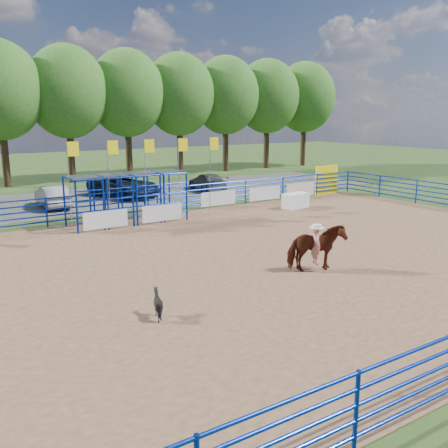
{
  "coord_description": "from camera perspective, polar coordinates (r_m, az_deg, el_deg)",
  "views": [
    {
      "loc": [
        -11.78,
        -14.93,
        5.52
      ],
      "look_at": [
        -1.43,
        1.0,
        1.3
      ],
      "focal_mm": 40.0,
      "sensor_mm": 36.0,
      "label": 1
    }
  ],
  "objects": [
    {
      "name": "arena_dirt",
      "position": [
        19.8,
        5.06,
        -3.68
      ],
      "size": [
        30.0,
        20.0,
        0.02
      ],
      "primitive_type": "cube",
      "color": "#876143",
      "rests_on": "ground"
    },
    {
      "name": "ground",
      "position": [
        19.81,
        5.06,
        -3.71
      ],
      "size": [
        120.0,
        120.0,
        0.0
      ],
      "primitive_type": "plane",
      "color": "#375120",
      "rests_on": "ground"
    },
    {
      "name": "perimeter_fence",
      "position": [
        19.61,
        5.1,
        -1.61
      ],
      "size": [
        30.1,
        20.1,
        1.5
      ],
      "color": "#062490",
      "rests_on": "ground"
    },
    {
      "name": "car_c",
      "position": [
        34.31,
        -11.41,
        4.35
      ],
      "size": [
        4.0,
        6.07,
        1.55
      ],
      "primitive_type": "imported",
      "rotation": [
        0.0,
        0.0,
        0.28
      ],
      "color": "#141C33",
      "rests_on": "gravel_strip"
    },
    {
      "name": "car_b",
      "position": [
        31.63,
        -19.0,
        3.02
      ],
      "size": [
        1.53,
        4.04,
        1.32
      ],
      "primitive_type": "imported",
      "rotation": [
        0.0,
        0.0,
        3.11
      ],
      "color": "gray",
      "rests_on": "gravel_strip"
    },
    {
      "name": "chute_assembly",
      "position": [
        26.09,
        -10.32,
        2.92
      ],
      "size": [
        19.32,
        2.41,
        4.2
      ],
      "color": "#062490",
      "rests_on": "ground"
    },
    {
      "name": "car_d",
      "position": [
        36.44,
        -1.89,
        4.82
      ],
      "size": [
        2.53,
        4.57,
        1.25
      ],
      "primitive_type": "imported",
      "rotation": [
        0.0,
        0.0,
        2.96
      ],
      "color": "#525255",
      "rests_on": "gravel_strip"
    },
    {
      "name": "gravel_strip",
      "position": [
        34.48,
        -12.62,
        3.02
      ],
      "size": [
        40.0,
        10.0,
        0.01
      ],
      "primitive_type": "cube",
      "color": "slate",
      "rests_on": "ground"
    },
    {
      "name": "horse_and_rider",
      "position": [
        17.95,
        10.48,
        -2.51
      ],
      "size": [
        2.19,
        1.5,
        2.37
      ],
      "color": "#5C2312",
      "rests_on": "arena_dirt"
    },
    {
      "name": "announcer_table",
      "position": [
        29.92,
        8.18,
        2.67
      ],
      "size": [
        1.76,
        1.02,
        0.89
      ],
      "primitive_type": "cube",
      "rotation": [
        0.0,
        0.0,
        0.15
      ],
      "color": "white",
      "rests_on": "arena_dirt"
    },
    {
      "name": "treeline",
      "position": [
        42.64,
        -17.53,
        14.68
      ],
      "size": [
        56.4,
        6.4,
        11.24
      ],
      "color": "#3F2B19",
      "rests_on": "ground"
    },
    {
      "name": "calf",
      "position": [
        14.0,
        -7.6,
        -8.99
      ],
      "size": [
        0.93,
        0.91,
        0.78
      ],
      "primitive_type": "imported",
      "rotation": [
        0.0,
        0.0,
        2.1
      ],
      "color": "black",
      "rests_on": "arena_dirt"
    }
  ]
}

